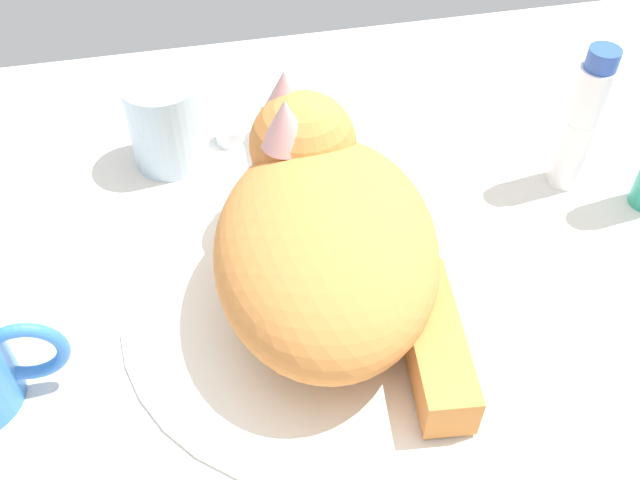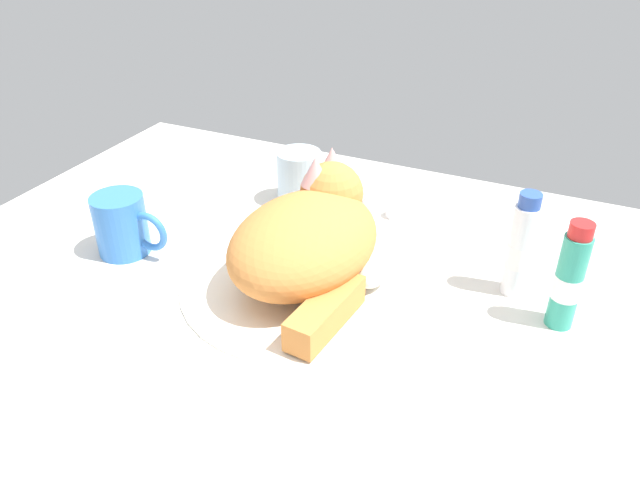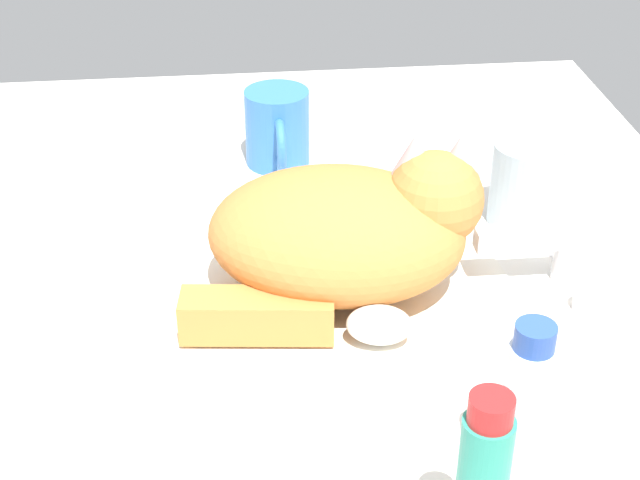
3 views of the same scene
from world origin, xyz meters
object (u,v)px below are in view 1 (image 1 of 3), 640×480
cat (327,233)px  rinse_cup (166,123)px  toothpaste_bottle (581,124)px  faucet (281,123)px

cat → rinse_cup: (-11.32, 19.62, -2.30)cm
cat → toothpaste_bottle: size_ratio=1.96×
cat → toothpaste_bottle: (25.25, 8.50, -0.01)cm
cat → toothpaste_bottle: 26.64cm
faucet → toothpaste_bottle: bearing=-23.5°
rinse_cup → toothpaste_bottle: bearing=-16.9°
toothpaste_bottle → faucet: bearing=156.5°
faucet → rinse_cup: bearing=179.9°
rinse_cup → cat: bearing=-60.0°
faucet → rinse_cup: 11.14cm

